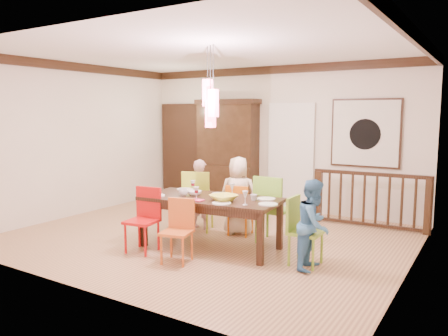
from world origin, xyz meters
The scene contains 37 objects.
floor centered at (0.00, 0.00, 0.00)m, with size 6.00×6.00×0.00m, color #906245.
ceiling centered at (0.00, 0.00, 2.90)m, with size 6.00×6.00×0.00m, color white.
wall_back centered at (0.00, 2.50, 1.45)m, with size 6.00×6.00×0.00m, color beige.
wall_left centered at (-3.00, 0.00, 1.45)m, with size 5.00×5.00×0.00m, color beige.
wall_right centered at (3.00, 0.00, 1.45)m, with size 5.00×5.00×0.00m, color beige.
crown_molding centered at (0.00, 0.00, 2.82)m, with size 6.00×5.00×0.16m, color black, non-canonical shape.
panel_door centered at (-2.40, 2.45, 1.05)m, with size 1.04×0.07×2.24m, color black.
white_doorway centered at (0.35, 2.46, 1.05)m, with size 0.97×0.05×2.22m, color silver.
painting centered at (1.80, 2.46, 1.60)m, with size 1.25×0.06×1.25m.
pendant_cluster centered at (0.37, -0.45, 2.11)m, with size 0.27×0.21×1.14m.
dining_table centered at (0.37, -0.45, 0.66)m, with size 2.09×1.10×0.75m.
chair_far_left centered at (-0.35, 0.25, 0.58)m, with size 0.59×0.59×1.02m.
chair_far_mid centered at (0.39, 0.38, 0.47)m, with size 0.43×0.43×0.83m.
chair_far_right centered at (1.01, 0.29, 0.59)m, with size 0.47×0.47×1.03m.
chair_near_left centered at (-0.36, -1.13, 0.52)m, with size 0.46×0.46×0.91m.
chair_near_mid centered at (0.33, -1.22, 0.48)m, with size 0.46×0.46×0.83m.
chair_end_right centered at (1.81, -0.41, 0.51)m, with size 0.40×0.40×0.89m.
china_hutch centered at (-1.03, 2.30, 1.13)m, with size 1.42×0.46×2.25m.
balustrade centered at (2.05, 1.95, 0.50)m, with size 1.95×0.16×0.96m.
person_far_left centered at (-0.38, 0.34, 0.60)m, with size 0.43×0.29×1.19m, color beige.
person_far_mid centered at (0.33, 0.40, 0.63)m, with size 0.62×0.40×1.27m, color beige.
person_end_right centered at (1.95, -0.50, 0.57)m, with size 0.56×0.43×1.15m, color teal.
serving_bowl centered at (0.66, -0.58, 0.79)m, with size 0.36×0.36×0.09m, color gold.
small_bowl centered at (0.07, -0.44, 0.78)m, with size 0.21×0.21×0.07m, color white.
cup_left centered at (-0.03, -0.59, 0.80)m, with size 0.14×0.14×0.11m, color silver.
cup_right centered at (1.00, -0.33, 0.79)m, with size 0.09×0.09×0.09m, color silver.
plate_far_left centered at (-0.33, -0.15, 0.76)m, with size 0.26×0.26×0.01m, color white.
plate_far_mid centered at (0.37, -0.20, 0.76)m, with size 0.26×0.26×0.01m, color white.
plate_far_right centered at (1.11, -0.16, 0.76)m, with size 0.26×0.26×0.01m, color white.
plate_near_left centered at (-0.37, -0.80, 0.76)m, with size 0.26×0.26×0.01m, color white.
plate_near_mid centered at (0.74, -0.75, 0.76)m, with size 0.26×0.26×0.01m, color white.
plate_end_right centered at (1.30, -0.48, 0.76)m, with size 0.26×0.26×0.01m, color white.
wine_glass_a centered at (-0.08, -0.28, 0.84)m, with size 0.08×0.08×0.19m, color #590C19, non-canonical shape.
wine_glass_b centered at (0.59, -0.23, 0.84)m, with size 0.08×0.08×0.19m, color silver, non-canonical shape.
wine_glass_c centered at (0.31, -0.74, 0.84)m, with size 0.08×0.08×0.19m, color #590C19, non-canonical shape.
wine_glass_d centered at (1.05, -0.65, 0.84)m, with size 0.08×0.08×0.19m, color silver, non-canonical shape.
napkin centered at (0.33, -0.76, 0.76)m, with size 0.18×0.14×0.01m, color #D83359.
Camera 1 is at (3.81, -5.63, 1.97)m, focal length 35.00 mm.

